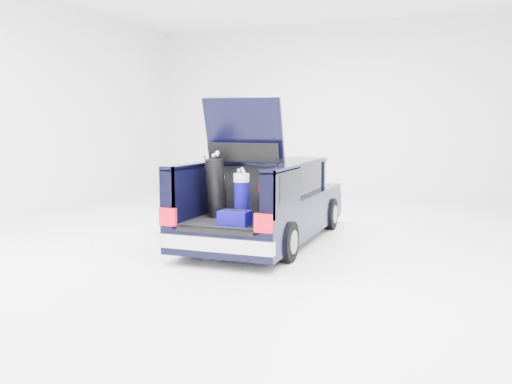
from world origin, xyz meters
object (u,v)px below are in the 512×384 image
at_px(car, 268,202).
at_px(blue_duffel, 235,218).
at_px(black_golf_bag, 216,188).
at_px(blue_golf_bag, 242,196).
at_px(red_suitcase, 272,202).

height_order(car, blue_duffel, car).
relative_size(car, black_golf_bag, 4.47).
bearing_deg(blue_duffel, blue_golf_bag, 101.16).
xyz_separation_m(car, black_golf_bag, (-0.36, -1.41, 0.40)).
bearing_deg(black_golf_bag, red_suitcase, 32.70).
distance_m(red_suitcase, blue_duffel, 0.78).
distance_m(black_golf_bag, blue_golf_bag, 0.45).
distance_m(car, red_suitcase, 1.36).
xyz_separation_m(black_golf_bag, blue_duffel, (0.53, -0.52, -0.36)).
bearing_deg(blue_golf_bag, blue_duffel, -71.87).
height_order(red_suitcase, black_golf_bag, black_golf_bag).
distance_m(black_golf_bag, blue_duffel, 0.83).
xyz_separation_m(car, blue_duffel, (0.17, -1.93, 0.03)).
height_order(red_suitcase, blue_golf_bag, blue_golf_bag).
height_order(black_golf_bag, blue_golf_bag, black_golf_bag).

